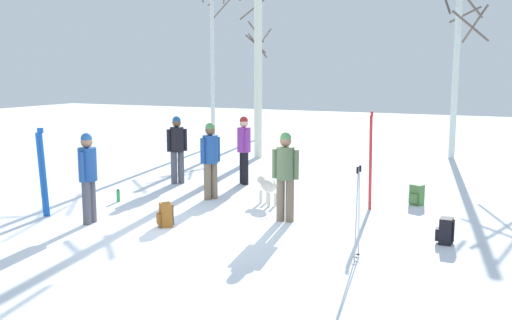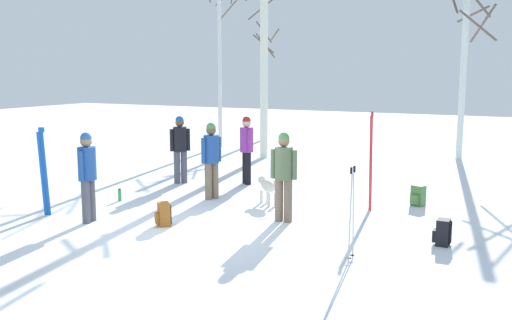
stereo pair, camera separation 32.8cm
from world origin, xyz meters
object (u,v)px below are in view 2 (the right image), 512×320
dog (267,186)px  backpack_1 (418,196)px  birch_tree_2 (264,31)px  ski_pair_planted_1 (44,172)px  ski_pair_planted_0 (371,161)px  person_3 (247,146)px  person_0 (180,145)px  water_bottle_0 (120,195)px  person_2 (211,156)px  birch_tree_1 (264,68)px  birch_tree_0 (220,40)px  ski_poles_0 (352,211)px  backpack_0 (163,215)px  birch_tree_3 (465,63)px  backpack_2 (443,233)px  person_1 (87,171)px  person_4 (284,171)px

dog → backpack_1: 3.21m
dog → birch_tree_2: size_ratio=0.09×
ski_pair_planted_1 → backpack_1: 7.71m
backpack_1 → birch_tree_2: 8.51m
dog → ski_pair_planted_0: ski_pair_planted_0 is taller
person_3 → person_0: bearing=-157.2°
water_bottle_0 → person_2: bearing=32.4°
water_bottle_0 → birch_tree_2: size_ratio=0.04×
person_3 → backpack_1: 4.46m
ski_pair_planted_1 → water_bottle_0: ski_pair_planted_1 is taller
person_3 → birch_tree_1: 9.60m
ski_pair_planted_1 → birch_tree_1: size_ratio=0.30×
person_0 → birch_tree_0: birch_tree_0 is taller
birch_tree_0 → backpack_1: bearing=-37.0°
person_2 → ski_poles_0: 4.94m
backpack_0 → water_bottle_0: (-2.09, 1.28, -0.08)m
person_0 → water_bottle_0: (-0.06, -2.31, -0.85)m
person_0 → birch_tree_3: 9.57m
backpack_0 → birch_tree_0: bearing=114.7°
ski_pair_planted_1 → person_0: bearing=82.2°
backpack_2 → birch_tree_0: bearing=136.1°
person_1 → dog: 3.78m
person_0 → birch_tree_0: bearing=111.9°
person_0 → ski_poles_0: person_0 is taller
person_2 → person_4: 2.48m
backpack_2 → person_1: bearing=-166.7°
person_2 → birch_tree_2: 7.05m
person_4 → ski_poles_0: (1.86, -1.67, -0.20)m
person_1 → water_bottle_0: (-0.66, 1.68, -0.85)m
ski_poles_0 → birch_tree_2: (-5.77, 8.86, 3.31)m
ski_pair_planted_0 → birch_tree_1: birch_tree_1 is taller
backpack_1 → birch_tree_1: 12.48m
birch_tree_3 → ski_pair_planted_0: bearing=-95.2°
person_2 → birch_tree_1: 11.36m
backpack_0 → birch_tree_2: size_ratio=0.06×
person_4 → water_bottle_0: bearing=-179.9°
ski_poles_0 → backpack_1: bearing=87.7°
birch_tree_0 → birch_tree_3: 8.58m
person_0 → water_bottle_0: person_0 is taller
person_2 → person_3: size_ratio=1.00×
person_2 → backpack_1: size_ratio=3.90×
person_1 → dog: size_ratio=2.39×
person_1 → person_3: 4.75m
backpack_1 → person_3: bearing=173.7°
person_3 → ski_pair_planted_0: bearing=-20.0°
person_2 → water_bottle_0: size_ratio=6.23×
birch_tree_1 → birch_tree_2: birch_tree_2 is taller
person_1 → birch_tree_0: (-3.29, 10.66, 2.95)m
birch_tree_3 → person_1: bearing=-114.8°
person_0 → person_2: same height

